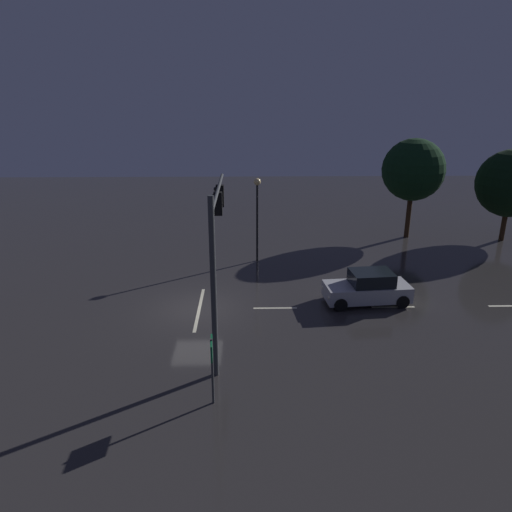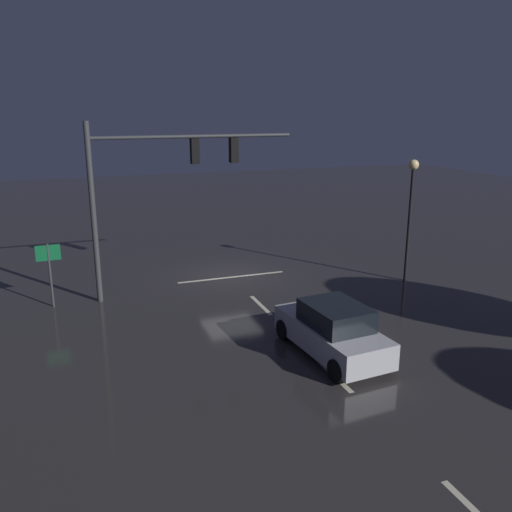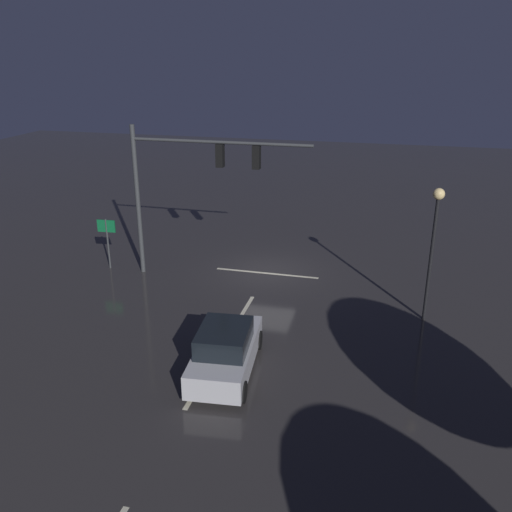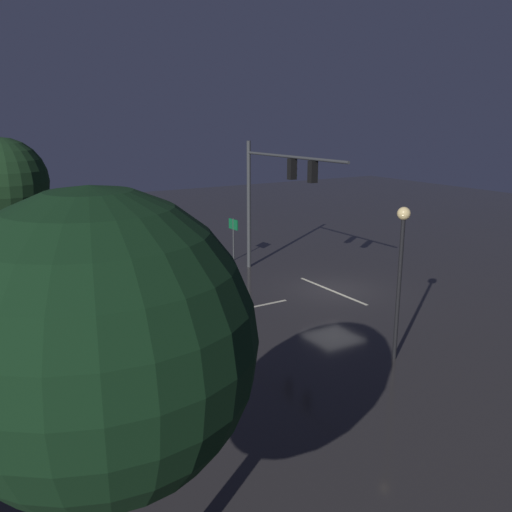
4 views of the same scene
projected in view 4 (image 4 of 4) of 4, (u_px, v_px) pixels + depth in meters
ground_plane at (335, 290)px, 26.44m from camera, size 80.00×80.00×0.00m
traffic_signal_assembly at (275, 185)px, 27.27m from camera, size 8.21×0.47×7.01m
lane_dash_far at (266, 304)px, 24.40m from camera, size 0.16×2.20×0.01m
lane_dash_mid at (138, 331)px, 21.35m from camera, size 0.16×2.20×0.01m
stop_bar at (332, 291)px, 26.35m from camera, size 5.00×0.16×0.01m
car_approaching at (172, 311)px, 21.29m from camera, size 2.24×4.49×1.70m
street_lamp_left_kerb at (401, 256)px, 17.95m from camera, size 0.44×0.44×5.36m
route_sign at (233, 230)px, 31.60m from camera, size 0.90×0.11×2.52m
tree_right_near at (3, 182)px, 27.70m from camera, size 4.55×4.55×7.27m
tree_left_far at (100, 345)px, 7.60m from camera, size 4.48×4.48×7.30m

